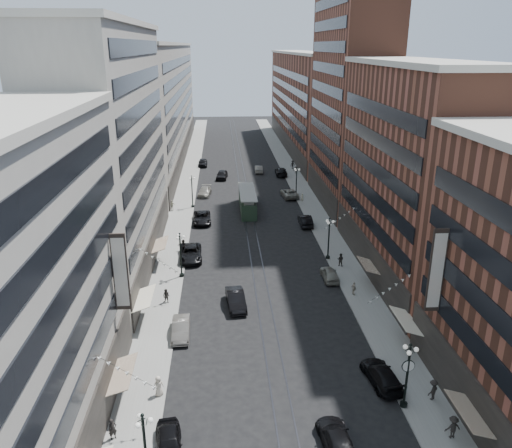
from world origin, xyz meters
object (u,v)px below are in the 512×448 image
object	(u,v)px
pedestrian_2	(166,296)
lamppost_se_mid	(296,181)
car_7	(202,218)
car_12	(281,172)
car_1	(181,329)
pedestrian_7	(340,260)
lamppost_sw_mid	(192,190)
pedestrian_1	(159,386)
lamppost_sw_near	(145,448)
car_3	(381,375)
pedestrian_extra_1	(453,427)
streetcar	(247,201)
car_8	(205,191)
pedestrian_5	(183,245)
car_11	(289,193)
car_5	(236,299)
lamppost_se_far	(329,237)
pedestrian_0	(113,429)
pedestrian_4	(354,289)
car_4	(330,274)
car_13	(222,175)
car_14	(259,169)
pedestrian_6	(172,206)
pedestrian_9	(296,170)
pedestrian_8	(302,198)
car_0	(169,443)
pedestrian_3	(433,390)
car_6	(336,439)
lamppost_se_near	(408,372)
car_9	(203,163)
lamppost_sw_far	(181,253)

from	to	relation	value
pedestrian_2	lamppost_se_mid	bearing A→B (deg)	84.09
car_7	car_12	size ratio (longest dim) A/B	1.02
car_1	pedestrian_7	bearing A→B (deg)	35.64
lamppost_sw_mid	pedestrian_1	world-z (taller)	lamppost_sw_mid
lamppost_sw_near	pedestrian_1	size ratio (longest dim) A/B	3.25
pedestrian_7	car_12	bearing A→B (deg)	-58.05
car_7	car_1	bearing A→B (deg)	-94.10
car_3	pedestrian_extra_1	bearing A→B (deg)	107.85
streetcar	lamppost_se_mid	bearing A→B (deg)	36.59
car_8	pedestrian_extra_1	distance (m)	64.52
lamppost_sw_mid	pedestrian_5	world-z (taller)	lamppost_sw_mid
car_7	car_11	distance (m)	19.95
pedestrian_1	pedestrian_2	xyz separation A→B (m)	(-0.87, 15.00, -0.06)
car_5	lamppost_se_far	bearing A→B (deg)	37.67
pedestrian_0	car_7	bearing A→B (deg)	54.34
lamppost_se_mid	pedestrian_4	world-z (taller)	lamppost_se_mid
car_4	pedestrian_0	bearing A→B (deg)	50.02
car_13	car_14	xyz separation A→B (m)	(7.98, 4.91, -0.12)
lamppost_sw_near	pedestrian_6	bearing A→B (deg)	93.42
car_3	pedestrian_2	size ratio (longest dim) A/B	3.28
lamppost_se_mid	pedestrian_9	distance (m)	17.48
car_5	pedestrian_7	bearing A→B (deg)	28.85
streetcar	pedestrian_9	size ratio (longest dim) A/B	7.82
lamppost_se_far	car_1	distance (m)	24.39
streetcar	pedestrian_4	distance (m)	32.78
car_3	lamppost_sw_mid	bearing A→B (deg)	-77.16
lamppost_se_mid	pedestrian_5	bearing A→B (deg)	-127.82
car_12	pedestrian_8	distance (m)	19.87
car_7	car_13	world-z (taller)	car_13
car_1	pedestrian_8	bearing A→B (deg)	64.34
car_8	lamppost_sw_mid	bearing A→B (deg)	-97.30
car_0	pedestrian_3	distance (m)	20.23
car_6	car_8	world-z (taller)	car_8
lamppost_sw_near	pedestrian_1	bearing A→B (deg)	92.00
car_6	car_13	distance (m)	74.16
car_6	pedestrian_1	world-z (taller)	pedestrian_1
car_8	pedestrian_7	bearing A→B (deg)	-54.89
car_3	pedestrian_3	distance (m)	4.08
pedestrian_1	pedestrian_8	size ratio (longest dim) A/B	1.06
streetcar	pedestrian_8	distance (m)	10.29
car_13	pedestrian_9	distance (m)	16.07
car_7	car_13	xyz separation A→B (m)	(3.26, 26.89, 0.08)
lamppost_se_near	car_0	distance (m)	17.85
lamppost_sw_mid	car_13	world-z (taller)	lamppost_sw_mid
car_9	pedestrian_5	xyz separation A→B (m)	(-1.11, -50.13, 0.10)
lamppost_sw_mid	car_11	size ratio (longest dim) A/B	0.99
pedestrian_1	car_11	world-z (taller)	pedestrian_1
lamppost_se_mid	pedestrian_8	size ratio (longest dim) A/B	3.43
pedestrian_1	lamppost_sw_far	bearing A→B (deg)	-113.82
car_7	car_12	world-z (taller)	car_12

